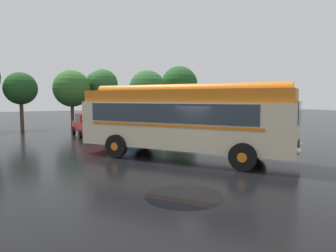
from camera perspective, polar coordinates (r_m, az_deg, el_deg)
ground_plane at (r=13.66m, az=5.94°, el=-6.65°), size 120.00×120.00×0.00m
vintage_bus at (r=14.04m, az=2.90°, el=1.51°), size 7.90×9.59×3.49m
car_near_left at (r=23.39m, az=-14.91°, el=0.28°), size 1.99×4.21×1.66m
car_mid_left at (r=24.26m, az=-8.82°, el=0.57°), size 1.99×4.22×1.66m
tree_left_of_centre at (r=29.57m, az=-26.13°, el=6.51°), size 2.84×2.84×5.11m
tree_centre at (r=30.49m, az=-17.76°, el=6.83°), size 3.53×3.53×5.53m
tree_right_of_centre at (r=31.70m, az=-12.58°, el=7.90°), size 3.14×2.99×5.79m
tree_far_right at (r=33.05m, az=-3.93°, el=7.21°), size 4.05×4.05×5.88m
tree_extra_right at (r=35.54m, az=2.04°, el=8.02°), size 4.29×4.29×6.58m
puddle_patch at (r=8.90m, az=3.07°, el=-13.17°), size 2.29×2.29×0.01m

